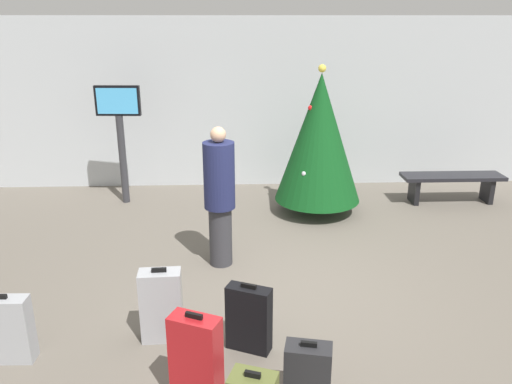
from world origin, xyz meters
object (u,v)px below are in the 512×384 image
Objects in this scene: suitcase_3 at (161,306)px; suitcase_4 at (308,375)px; holiday_tree at (319,138)px; suitcase_2 at (249,319)px; suitcase_1 at (3,330)px; flight_info_kiosk at (120,126)px; traveller_0 at (220,195)px; suitcase_5 at (196,360)px; waiting_bench at (452,181)px.

suitcase_4 is at bearing -36.38° from suitcase_3.
holiday_tree is 3.39× the size of suitcase_2.
flight_info_kiosk is at bearing 86.73° from suitcase_1.
suitcase_2 is 0.90× the size of suitcase_3.
flight_info_kiosk is 2.90× the size of suitcase_1.
flight_info_kiosk is 2.85× the size of suitcase_2.
suitcase_2 reaches higher than suitcase_4.
flight_info_kiosk reaches higher than suitcase_2.
traveller_0 is (1.66, -2.34, -0.39)m from flight_info_kiosk.
suitcase_5 is at bearing -18.61° from suitcase_1.
holiday_tree is 3.44× the size of suitcase_1.
suitcase_1 is at bearing 161.39° from suitcase_5.
flight_info_kiosk is 4.18m from suitcase_3.
holiday_tree is 3.04× the size of suitcase_3.
traveller_0 is (-1.48, -1.75, -0.29)m from holiday_tree.
suitcase_5 is (-0.44, -0.67, 0.07)m from suitcase_2.
suitcase_3 is at bearing 166.77° from suitcase_2.
traveller_0 is at bearing 99.80° from suitcase_2.
traveller_0 is at bearing 71.53° from suitcase_3.
flight_info_kiosk is at bearing 116.46° from suitcase_4.
holiday_tree is 4.41m from suitcase_4.
suitcase_1 is at bearing -145.32° from waiting_bench.
waiting_bench is (5.47, -0.23, -0.94)m from flight_info_kiosk.
suitcase_3 is at bearing -108.47° from traveller_0.
waiting_bench is at bearing 40.34° from suitcase_3.
suitcase_1 is (-3.38, -3.58, -0.89)m from holiday_tree.
holiday_tree reaches higher than suitcase_3.
flight_info_kiosk reaches higher than suitcase_4.
suitcase_1 reaches higher than suitcase_4.
suitcase_3 is at bearing 11.13° from suitcase_1.
suitcase_5 is (1.77, -0.60, 0.07)m from suitcase_1.
suitcase_4 is at bearing -73.35° from traveller_0.
waiting_bench is at bearing 47.87° from suitcase_2.
suitcase_3 is at bearing -73.75° from flight_info_kiosk.
flight_info_kiosk is 5.55m from waiting_bench.
suitcase_3 is (-2.01, -3.31, -0.85)m from holiday_tree.
suitcase_3 is 0.95m from suitcase_5.
suitcase_1 is 0.98× the size of suitcase_2.
suitcase_5 is at bearing -93.11° from traveller_0.
traveller_0 is 2.32× the size of suitcase_3.
holiday_tree is 3.20m from flight_info_kiosk.
suitcase_3 reaches higher than suitcase_1.
suitcase_3 reaches higher than suitcase_2.
suitcase_3 is (-0.52, -1.57, -0.56)m from traveller_0.
flight_info_kiosk is at bearing 106.25° from suitcase_3.
waiting_bench is 2.45× the size of suitcase_2.
holiday_tree is at bearing 58.79° from suitcase_3.
suitcase_1 is at bearing -168.87° from suitcase_3.
waiting_bench is at bearing -2.36° from flight_info_kiosk.
waiting_bench is 2.05× the size of suitcase_5.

